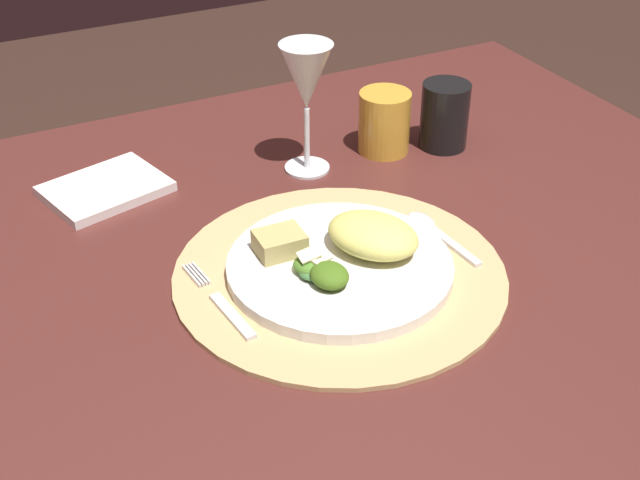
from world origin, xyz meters
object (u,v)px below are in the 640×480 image
Objects in this scene: dinner_plate at (340,267)px; fork at (221,303)px; dining_table at (275,355)px; wine_glass at (306,81)px; napkin at (106,189)px; amber_tumbler at (384,122)px; spoon at (431,229)px; dark_tumbler at (445,116)px.

dinner_plate reaches higher than fork.
dining_table is 7.51× the size of wine_glass.
amber_tumbler is at bearing -8.76° from napkin.
spoon is at bearing -40.17° from napkin.
fork is (-0.14, 0.00, -0.00)m from dinner_plate.
dark_tumbler is at bearing 28.51° from dining_table.
wine_glass is at bearing 72.29° from dinner_plate.
dark_tumbler is at bearing 53.17° from spoon.
dining_table is at bearing 16.14° from fork.
spoon is at bearing -105.30° from amber_tumbler.
dinner_plate is 2.69× the size of dark_tumbler.
wine_glass reaches higher than dark_tumbler.
napkin reaches higher than dining_table.
dinner_plate is (0.07, -0.02, 0.12)m from dining_table.
dinner_plate is at bearing -17.34° from dining_table.
napkin is (-0.19, 0.31, -0.01)m from dinner_plate.
spoon is at bearing 4.61° from fork.
spoon is at bearing -126.83° from dark_tumbler.
napkin is 0.48m from dark_tumbler.
dinner_plate is at bearing -169.41° from spoon.
dinner_plate is 0.28m from wine_glass.
fork is 0.48m from dark_tumbler.
napkin is at bearing 139.83° from spoon.
wine_glass reaches higher than napkin.
wine_glass is (-0.06, 0.22, 0.12)m from spoon.
wine_glass reaches higher than amber_tumbler.
spoon is 1.50× the size of amber_tumbler.
napkin is at bearing 112.18° from dining_table.
dinner_plate is at bearing -1.38° from fork.
fork is 0.85× the size of wine_glass.
dark_tumbler is (0.14, 0.19, 0.04)m from spoon.
fork is at bearing -153.32° from dark_tumbler.
napkin is 1.56× the size of dark_tumbler.
wine_glass is 0.23m from dark_tumbler.
dinner_plate is 1.42× the size of wine_glass.
spoon is 1.39× the size of dark_tumbler.
fork is 1.15× the size of spoon.
spoon and napkin have the same top height.
spoon is 0.43m from napkin.
amber_tumbler is 0.93× the size of dark_tumbler.
wine_glass is 2.05× the size of amber_tumbler.
napkin is 0.82× the size of wine_glass.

